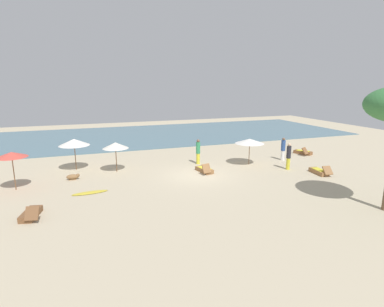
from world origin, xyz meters
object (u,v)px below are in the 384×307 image
at_px(umbrella_1, 12,155).
at_px(lounger_2, 205,170).
at_px(umbrella_0, 250,141).
at_px(lounger_0, 320,171).
at_px(umbrella_3, 74,142).
at_px(lounger_3, 31,214).
at_px(umbrella_2, 115,145).
at_px(surfboard, 90,193).
at_px(person_0, 283,149).
at_px(person_2, 289,156).
at_px(dog, 73,177).
at_px(person_1, 198,151).
at_px(lounger_1, 303,152).

height_order(umbrella_1, lounger_2, umbrella_1).
relative_size(umbrella_0, lounger_0, 1.24).
distance_m(umbrella_3, lounger_3, 8.30).
height_order(umbrella_2, umbrella_3, umbrella_3).
height_order(lounger_3, surfboard, lounger_3).
relative_size(umbrella_2, surfboard, 1.03).
distance_m(person_0, surfboard, 15.11).
bearing_deg(surfboard, umbrella_1, 152.76).
bearing_deg(person_2, umbrella_1, 174.45).
distance_m(lounger_0, dog, 16.34).
distance_m(umbrella_1, dog, 3.77).
relative_size(umbrella_3, person_1, 1.17).
bearing_deg(lounger_2, surfboard, -167.37).
xyz_separation_m(umbrella_0, surfboard, (-11.59, -2.51, -1.77)).
xyz_separation_m(umbrella_0, person_1, (-3.55, 1.48, -0.82)).
distance_m(umbrella_1, lounger_0, 19.27).
bearing_deg(person_2, umbrella_2, 162.61).
relative_size(lounger_0, lounger_3, 1.00).
relative_size(umbrella_1, dog, 2.77).
bearing_deg(lounger_3, person_0, 16.75).
height_order(lounger_0, person_2, person_2).
height_order(umbrella_1, lounger_1, umbrella_1).
bearing_deg(lounger_0, person_2, 128.03).
distance_m(umbrella_0, umbrella_3, 12.64).
xyz_separation_m(lounger_0, lounger_3, (-17.54, -1.13, -0.01)).
bearing_deg(lounger_2, person_1, 80.35).
distance_m(person_0, person_1, 6.89).
bearing_deg(person_2, surfboard, -178.45).
height_order(lounger_3, person_0, person_0).
bearing_deg(lounger_2, lounger_0, -22.90).
height_order(lounger_1, dog, lounger_1).
height_order(umbrella_3, surfboard, umbrella_3).
bearing_deg(lounger_1, umbrella_3, 175.64).
xyz_separation_m(umbrella_0, person_2, (1.94, -2.14, -0.80)).
relative_size(umbrella_2, person_2, 1.07).
height_order(lounger_3, dog, lounger_3).
bearing_deg(umbrella_1, person_0, 2.22).
xyz_separation_m(umbrella_2, surfboard, (-1.95, -3.99, -1.82)).
bearing_deg(surfboard, lounger_0, -5.12).
xyz_separation_m(lounger_1, lounger_3, (-20.45, -6.44, -0.01)).
bearing_deg(umbrella_1, person_1, 9.02).
bearing_deg(person_2, lounger_3, -170.09).
distance_m(umbrella_1, person_0, 18.89).
xyz_separation_m(person_1, person_2, (5.49, -3.62, 0.01)).
xyz_separation_m(umbrella_2, person_2, (11.58, -3.63, -0.86)).
relative_size(lounger_1, surfboard, 0.88).
distance_m(lounger_0, lounger_1, 6.05).
bearing_deg(person_1, umbrella_0, -22.55).
height_order(lounger_1, lounger_2, lounger_2).
bearing_deg(person_0, dog, 179.29).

